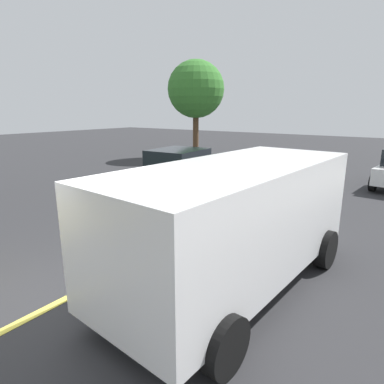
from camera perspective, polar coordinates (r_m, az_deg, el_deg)
name	(u,v)px	position (r m, az deg, el deg)	size (l,w,h in m)	color
ground_plane	(47,309)	(5.92, -24.13, -18.22)	(80.00, 80.00, 0.00)	#2D2D30
lane_marking_centre	(169,246)	(7.61, -4.11, -9.45)	(28.00, 0.16, 0.01)	#E0D14C
white_van	(236,218)	(5.61, 7.82, -4.50)	(5.32, 2.55, 2.20)	white
car_green_far_lane	(181,171)	(12.16, -2.03, 3.67)	(4.31, 2.35, 1.67)	#236B3D
tree_centre_verge	(196,90)	(20.99, 0.68, 17.54)	(3.50, 3.50, 6.05)	#513823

